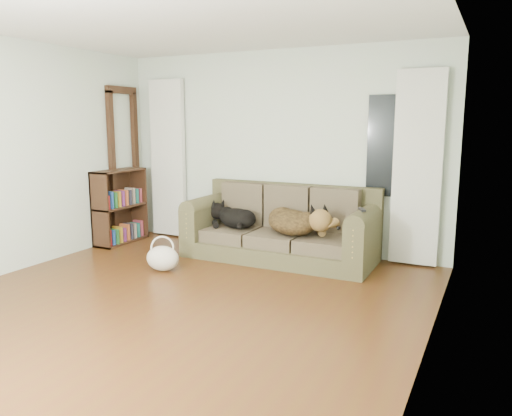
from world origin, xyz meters
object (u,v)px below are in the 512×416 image
at_px(sofa, 279,223).
at_px(dog_black_lab, 235,217).
at_px(bookshelf, 120,207).
at_px(tote_bag, 163,257).
at_px(dog_shepherd, 295,223).

xyz_separation_m(sofa, dog_black_lab, (-0.61, -0.02, 0.03)).
bearing_deg(bookshelf, tote_bag, -32.09).
height_order(sofa, bookshelf, bookshelf).
xyz_separation_m(tote_bag, bookshelf, (-1.35, 0.85, 0.34)).
relative_size(sofa, dog_shepherd, 3.14).
distance_m(dog_shepherd, bookshelf, 2.59).
relative_size(sofa, bookshelf, 2.27).
height_order(dog_black_lab, dog_shepherd, dog_shepherd).
bearing_deg(sofa, bookshelf, -175.51).
height_order(sofa, dog_black_lab, sofa).
bearing_deg(bookshelf, sofa, 4.69).
bearing_deg(dog_black_lab, tote_bag, -79.97).
distance_m(dog_black_lab, tote_bag, 1.14).
height_order(tote_bag, bookshelf, bookshelf).
bearing_deg(dog_shepherd, dog_black_lab, 31.38).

